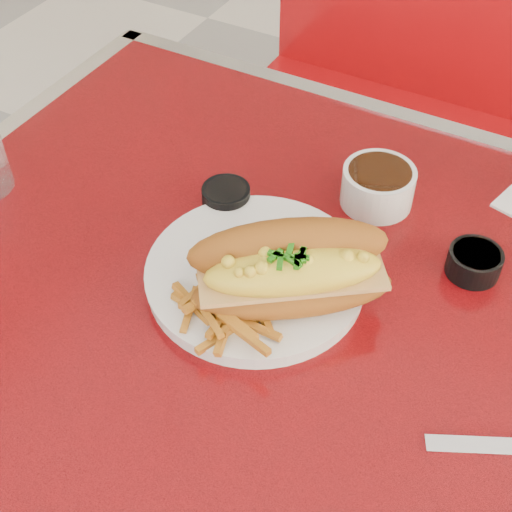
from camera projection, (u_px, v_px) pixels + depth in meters
The scene contains 9 objects.
diner_table at pixel (356, 414), 0.88m from camera, with size 1.23×0.83×0.77m.
booth_bench_far at pixel (483, 216), 1.60m from camera, with size 1.20×0.51×0.90m.
dinner_plate at pixel (256, 274), 0.81m from camera, with size 0.30×0.30×0.02m.
mac_hoagie at pixel (291, 269), 0.75m from camera, with size 0.24×0.21×0.10m.
fries_pile at pixel (231, 300), 0.75m from camera, with size 0.10×0.09×0.03m, color orange, non-canonical shape.
fork at pixel (304, 292), 0.78m from camera, with size 0.05×0.15×0.00m.
gravy_ramekin at pixel (378, 186), 0.89m from camera, with size 0.09×0.09×0.05m.
sauce_cup_left at pixel (226, 197), 0.89m from camera, with size 0.08×0.08×0.03m.
sauce_cup_right at pixel (474, 261), 0.81m from camera, with size 0.08×0.08×0.03m.
Camera 1 is at (0.12, -0.47, 1.37)m, focal length 50.00 mm.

